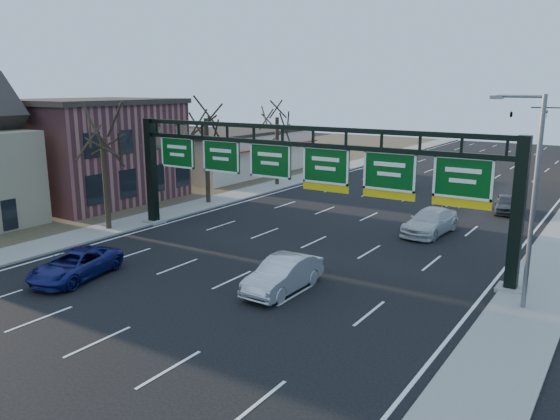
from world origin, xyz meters
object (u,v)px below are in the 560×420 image
Objects in this scene: sign_gantry at (300,171)px; car_silver_sedan at (283,274)px; car_blue_suv at (75,265)px; car_white_wagon at (430,222)px.

sign_gantry is 7.48m from car_silver_sedan.
car_silver_sedan is at bearing 11.95° from car_blue_suv.
car_blue_suv is at bearing -155.51° from car_silver_sedan.
car_silver_sedan reaches higher than car_blue_suv.
sign_gantry is at bearing 115.06° from car_silver_sedan.
sign_gantry reaches higher than car_blue_suv.
car_silver_sedan is at bearing -65.00° from sign_gantry.
car_silver_sedan is (2.71, -5.82, -3.84)m from sign_gantry.
car_silver_sedan is 0.89× the size of car_white_wagon.
car_white_wagon is (2.35, 13.71, -0.01)m from car_silver_sedan.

